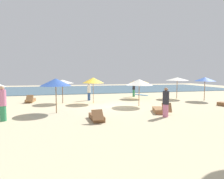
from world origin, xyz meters
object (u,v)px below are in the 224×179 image
(umbrella_6, at_px, (62,82))
(umbrella_4, at_px, (177,79))
(umbrella_8, at_px, (139,82))
(lounger_2, at_px, (97,117))
(person_2, at_px, (166,102))
(surfboard, at_px, (141,95))
(lounger_3, at_px, (30,100))
(person_0, at_px, (89,91))
(lounger_0, at_px, (159,110))
(umbrella_3, at_px, (56,82))
(umbrella_7, at_px, (139,81))
(umbrella_5, at_px, (205,79))
(person_3, at_px, (134,88))
(umbrella_1, at_px, (93,80))
(person_1, at_px, (3,103))

(umbrella_6, bearing_deg, umbrella_4, 1.76)
(umbrella_8, bearing_deg, lounger_2, -136.62)
(person_2, distance_m, surfboard, 11.46)
(lounger_3, xyz_separation_m, person_0, (5.25, -0.17, 0.71))
(lounger_0, distance_m, person_0, 7.82)
(umbrella_3, relative_size, surfboard, 1.06)
(umbrella_3, xyz_separation_m, lounger_0, (6.54, -1.51, -1.83))
(umbrella_7, distance_m, lounger_3, 10.61)
(umbrella_7, distance_m, lounger_2, 10.06)
(person_2, relative_size, surfboard, 0.82)
(umbrella_5, xyz_separation_m, lounger_3, (-15.86, 2.95, -1.86))
(lounger_0, relative_size, person_2, 1.02)
(person_0, height_order, person_2, person_0)
(person_0, bearing_deg, umbrella_8, -49.66)
(lounger_0, bearing_deg, umbrella_6, 137.53)
(umbrella_4, relative_size, person_3, 1.26)
(lounger_3, bearing_deg, umbrella_5, -10.53)
(person_3, bearing_deg, person_0, -160.88)
(lounger_0, bearing_deg, surfboard, 73.90)
(umbrella_7, height_order, surfboard, umbrella_7)
(lounger_0, relative_size, lounger_2, 1.02)
(umbrella_8, bearing_deg, umbrella_6, 153.39)
(umbrella_1, bearing_deg, person_0, 94.68)
(umbrella_6, distance_m, lounger_3, 3.55)
(surfboard, bearing_deg, person_3, -139.71)
(lounger_0, xyz_separation_m, lounger_2, (-4.31, -1.03, -0.00))
(umbrella_7, bearing_deg, umbrella_3, -145.19)
(surfboard, bearing_deg, umbrella_7, -116.70)
(umbrella_3, bearing_deg, umbrella_5, 10.67)
(umbrella_3, xyz_separation_m, umbrella_7, (7.99, 5.55, -0.22))
(umbrella_1, distance_m, umbrella_7, 5.51)
(lounger_2, relative_size, person_3, 0.96)
(umbrella_6, bearing_deg, umbrella_3, -94.58)
(umbrella_5, distance_m, person_1, 16.56)
(umbrella_6, relative_size, person_1, 1.07)
(umbrella_7, height_order, person_3, umbrella_7)
(umbrella_1, xyz_separation_m, person_1, (-5.57, -4.99, -1.02))
(person_2, bearing_deg, lounger_2, 177.54)
(umbrella_5, relative_size, surfboard, 1.06)
(umbrella_8, bearing_deg, person_1, -162.78)
(umbrella_1, bearing_deg, person_2, -61.17)
(umbrella_5, bearing_deg, lounger_3, 169.47)
(umbrella_4, xyz_separation_m, umbrella_8, (-5.50, -3.29, -0.14))
(umbrella_1, xyz_separation_m, umbrella_4, (8.81, 1.06, 0.03))
(umbrella_8, bearing_deg, umbrella_5, 10.26)
(umbrella_4, height_order, umbrella_8, umbrella_4)
(umbrella_1, relative_size, person_2, 1.28)
(person_0, relative_size, person_3, 0.96)
(umbrella_5, bearing_deg, umbrella_1, 174.85)
(lounger_0, xyz_separation_m, person_3, (1.42, 8.62, 0.76))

